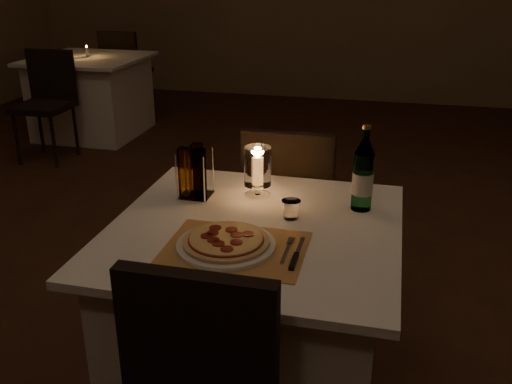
% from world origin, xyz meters
% --- Properties ---
extents(floor, '(8.00, 10.00, 0.02)m').
position_xyz_m(floor, '(0.00, 0.00, -0.01)').
color(floor, '#432415').
rests_on(floor, ground).
extents(main_table, '(1.00, 1.00, 0.74)m').
position_xyz_m(main_table, '(0.04, -0.16, 0.37)').
color(main_table, white).
rests_on(main_table, ground).
extents(chair_far, '(0.42, 0.42, 0.90)m').
position_xyz_m(chair_far, '(0.04, 0.55, 0.55)').
color(chair_far, black).
rests_on(chair_far, ground).
extents(placemat, '(0.45, 0.34, 0.00)m').
position_xyz_m(placemat, '(0.02, -0.34, 0.74)').
color(placemat, '#C68C45').
rests_on(placemat, main_table).
extents(plate, '(0.32, 0.32, 0.01)m').
position_xyz_m(plate, '(-0.01, -0.34, 0.75)').
color(plate, white).
rests_on(plate, placemat).
extents(pizza, '(0.28, 0.28, 0.02)m').
position_xyz_m(pizza, '(-0.01, -0.34, 0.77)').
color(pizza, '#D8B77F').
rests_on(pizza, plate).
extents(fork, '(0.02, 0.18, 0.00)m').
position_xyz_m(fork, '(0.19, -0.31, 0.75)').
color(fork, silver).
rests_on(fork, placemat).
extents(knife, '(0.02, 0.22, 0.01)m').
position_xyz_m(knife, '(0.22, -0.37, 0.75)').
color(knife, black).
rests_on(knife, placemat).
extents(tumbler, '(0.07, 0.07, 0.07)m').
position_xyz_m(tumbler, '(0.15, -0.07, 0.77)').
color(tumbler, white).
rests_on(tumbler, main_table).
extents(water_bottle, '(0.08, 0.08, 0.32)m').
position_xyz_m(water_bottle, '(0.39, 0.07, 0.87)').
color(water_bottle, '#529965').
rests_on(water_bottle, main_table).
extents(hurricane_candle, '(0.11, 0.11, 0.20)m').
position_xyz_m(hurricane_candle, '(-0.01, 0.10, 0.86)').
color(hurricane_candle, white).
rests_on(hurricane_candle, main_table).
extents(cruet_caddy, '(0.12, 0.12, 0.21)m').
position_xyz_m(cruet_caddy, '(-0.25, 0.03, 0.84)').
color(cruet_caddy, white).
rests_on(cruet_caddy, main_table).
extents(neighbor_table_left, '(1.00, 1.00, 0.74)m').
position_xyz_m(neighbor_table_left, '(-2.34, 2.97, 0.37)').
color(neighbor_table_left, white).
rests_on(neighbor_table_left, ground).
extents(neighbor_chair_la, '(0.42, 0.42, 0.90)m').
position_xyz_m(neighbor_chair_la, '(-2.34, 2.26, 0.55)').
color(neighbor_chair_la, black).
rests_on(neighbor_chair_la, ground).
extents(neighbor_chair_lb, '(0.42, 0.42, 0.90)m').
position_xyz_m(neighbor_chair_lb, '(-2.34, 3.68, 0.55)').
color(neighbor_chair_lb, black).
rests_on(neighbor_chair_lb, ground).
extents(neighbor_candle_left, '(0.03, 0.03, 0.11)m').
position_xyz_m(neighbor_candle_left, '(-2.34, 2.97, 0.79)').
color(neighbor_candle_left, white).
rests_on(neighbor_candle_left, neighbor_table_left).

